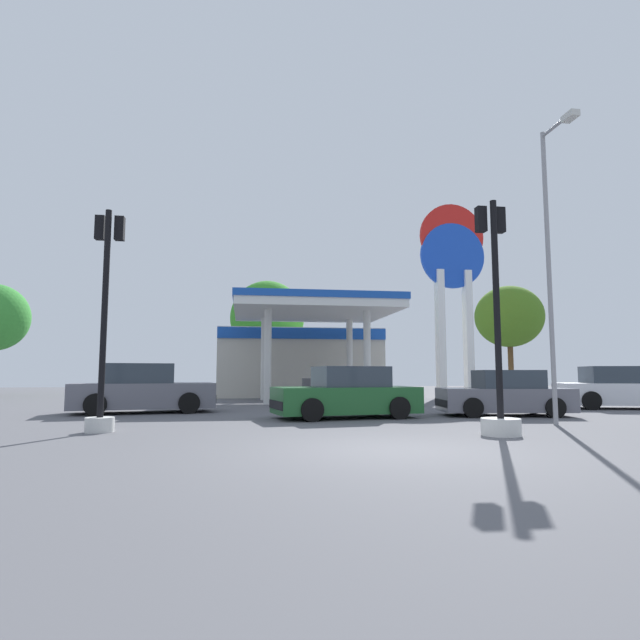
% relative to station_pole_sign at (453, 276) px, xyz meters
% --- Properties ---
extents(ground_plane, '(90.00, 90.00, 0.00)m').
position_rel_station_pole_sign_xyz_m(ground_plane, '(-8.86, -18.09, -6.71)').
color(ground_plane, '#56565B').
rests_on(ground_plane, ground).
extents(gas_station, '(9.25, 13.36, 4.75)m').
position_rel_station_pole_sign_xyz_m(gas_station, '(-8.18, 3.29, -4.45)').
color(gas_station, beige).
rests_on(gas_station, ground).
extents(station_pole_sign, '(3.65, 0.56, 10.75)m').
position_rel_station_pole_sign_xyz_m(station_pole_sign, '(0.00, 0.00, 0.00)').
color(station_pole_sign, white).
rests_on(station_pole_sign, ground).
extents(car_0, '(4.15, 2.23, 1.42)m').
position_rel_station_pole_sign_xyz_m(car_0, '(-3.30, -11.50, -6.07)').
color(car_0, black).
rests_on(car_0, ground).
extents(car_1, '(4.75, 3.01, 1.58)m').
position_rel_station_pole_sign_xyz_m(car_1, '(2.62, -9.06, -5.99)').
color(car_1, black).
rests_on(car_1, ground).
extents(car_2, '(4.47, 2.44, 1.52)m').
position_rel_station_pole_sign_xyz_m(car_2, '(-8.36, -11.60, -6.02)').
color(car_2, black).
rests_on(car_2, ground).
extents(car_3, '(4.86, 2.73, 1.64)m').
position_rel_station_pole_sign_xyz_m(car_3, '(-14.74, -8.56, -5.97)').
color(car_3, black).
rests_on(car_3, ground).
extents(traffic_signal_0, '(0.83, 0.83, 5.12)m').
position_rel_station_pole_sign_xyz_m(traffic_signal_0, '(-5.98, -16.33, -5.18)').
color(traffic_signal_0, silver).
rests_on(traffic_signal_0, ground).
extents(traffic_signal_1, '(0.65, 0.67, 5.11)m').
position_rel_station_pole_sign_xyz_m(traffic_signal_1, '(-14.58, -14.41, -4.66)').
color(traffic_signal_1, silver).
rests_on(traffic_signal_1, ground).
extents(tree_1, '(4.78, 4.78, 7.32)m').
position_rel_station_pole_sign_xyz_m(tree_1, '(-9.90, 6.71, -1.83)').
color(tree_1, brown).
rests_on(tree_1, ground).
extents(tree_2, '(4.67, 4.67, 7.42)m').
position_rel_station_pole_sign_xyz_m(tree_2, '(6.91, 6.72, -1.44)').
color(tree_2, brown).
rests_on(tree_2, ground).
extents(corner_streetlamp, '(0.24, 1.48, 7.81)m').
position_rel_station_pole_sign_xyz_m(corner_streetlamp, '(-3.48, -14.63, -2.08)').
color(corner_streetlamp, gray).
rests_on(corner_streetlamp, ground).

